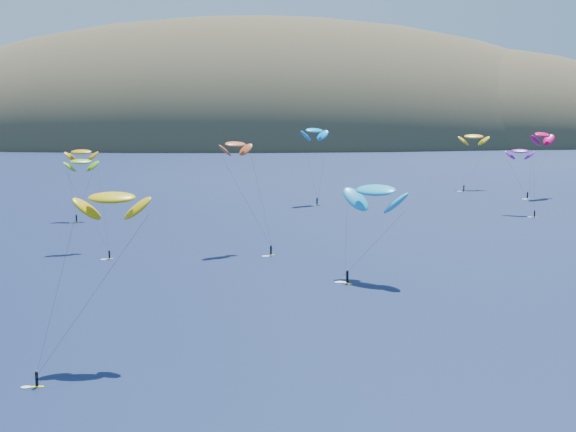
# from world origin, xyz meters

# --- Properties ---
(island) EXTENTS (730.00, 300.00, 210.00)m
(island) POSITION_xyz_m (39.40, 562.36, -10.74)
(island) COLOR #3D3526
(island) RESTS_ON ground
(kitesurfer_1) EXTENTS (7.68, 8.65, 18.12)m
(kitesurfer_1) POSITION_xyz_m (-32.60, 143.59, 16.01)
(kitesurfer_1) COLOR #FFF41C
(kitesurfer_1) RESTS_ON ground
(kitesurfer_2) EXTENTS (10.68, 11.96, 19.39)m
(kitesurfer_2) POSITION_xyz_m (-8.86, 35.70, 17.21)
(kitesurfer_2) COLOR #FFF41C
(kitesurfer_2) RESTS_ON ground
(kitesurfer_3) EXTENTS (10.51, 13.79, 18.29)m
(kitesurfer_3) POSITION_xyz_m (-24.73, 102.23, 16.50)
(kitesurfer_3) COLOR #FFF41C
(kitesurfer_3) RESTS_ON ground
(kitesurfer_4) EXTENTS (10.00, 10.73, 22.75)m
(kitesurfer_4) POSITION_xyz_m (25.75, 172.09, 20.10)
(kitesurfer_4) COLOR #FFF41C
(kitesurfer_4) RESTS_ON ground
(kitesurfer_5) EXTENTS (11.55, 11.84, 17.02)m
(kitesurfer_5) POSITION_xyz_m (25.91, 73.35, 13.85)
(kitesurfer_5) COLOR #FFF41C
(kitesurfer_5) RESTS_ON ground
(kitesurfer_6) EXTENTS (7.48, 11.74, 17.53)m
(kitesurfer_6) POSITION_xyz_m (75.31, 147.64, 15.58)
(kitesurfer_6) COLOR #FFF41C
(kitesurfer_6) RESTS_ON ground
(kitesurfer_8) EXTENTS (12.06, 10.80, 21.37)m
(kitesurfer_8) POSITION_xyz_m (94.30, 182.26, 18.42)
(kitesurfer_8) COLOR #FFF41C
(kitesurfer_8) RESTS_ON ground
(kitesurfer_9) EXTENTS (10.74, 10.83, 21.78)m
(kitesurfer_9) POSITION_xyz_m (4.14, 99.67, 19.74)
(kitesurfer_9) COLOR #FFF41C
(kitesurfer_9) RESTS_ON ground
(kitesurfer_11) EXTENTS (11.12, 11.99, 19.69)m
(kitesurfer_11) POSITION_xyz_m (81.29, 207.75, 17.00)
(kitesurfer_11) COLOR #FFF41C
(kitesurfer_11) RESTS_ON ground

